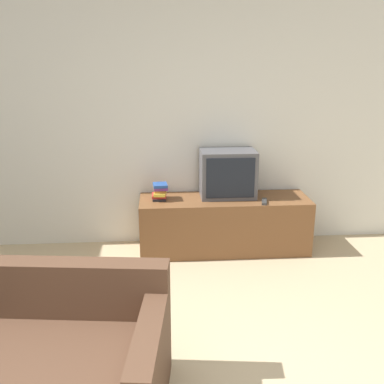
{
  "coord_description": "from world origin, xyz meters",
  "views": [
    {
      "loc": [
        0.11,
        -1.72,
        2.01
      ],
      "look_at": [
        0.41,
        2.4,
        0.75
      ],
      "focal_mm": 42.0,
      "sensor_mm": 36.0,
      "label": 1
    }
  ],
  "objects_px": {
    "television": "(228,174)",
    "remote_on_stand": "(264,201)",
    "book_stack": "(160,191)",
    "tv_stand": "(224,224)"
  },
  "relations": [
    {
      "from": "tv_stand",
      "to": "book_stack",
      "type": "distance_m",
      "value": 0.77
    },
    {
      "from": "book_stack",
      "to": "tv_stand",
      "type": "bearing_deg",
      "value": -1.47
    },
    {
      "from": "television",
      "to": "remote_on_stand",
      "type": "xyz_separation_m",
      "value": [
        0.34,
        -0.25,
        -0.23
      ]
    },
    {
      "from": "tv_stand",
      "to": "book_stack",
      "type": "xyz_separation_m",
      "value": [
        -0.67,
        0.02,
        0.37
      ]
    },
    {
      "from": "tv_stand",
      "to": "remote_on_stand",
      "type": "relative_size",
      "value": 9.43
    },
    {
      "from": "book_stack",
      "to": "remote_on_stand",
      "type": "height_order",
      "value": "book_stack"
    },
    {
      "from": "book_stack",
      "to": "television",
      "type": "bearing_deg",
      "value": 5.19
    },
    {
      "from": "television",
      "to": "book_stack",
      "type": "height_order",
      "value": "television"
    },
    {
      "from": "television",
      "to": "remote_on_stand",
      "type": "height_order",
      "value": "television"
    },
    {
      "from": "tv_stand",
      "to": "book_stack",
      "type": "bearing_deg",
      "value": 178.53
    }
  ]
}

